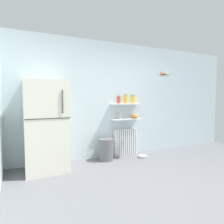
{
  "coord_description": "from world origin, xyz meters",
  "views": [
    {
      "loc": [
        -1.93,
        -2.15,
        1.34
      ],
      "look_at": [
        -0.16,
        1.6,
        1.05
      ],
      "focal_mm": 31.98,
      "sensor_mm": 36.0,
      "label": 1
    }
  ],
  "objects_px": {
    "radiator": "(125,142)",
    "storage_jar_1": "(126,99)",
    "pet_food_bowl": "(143,157)",
    "storage_jar_0": "(119,100)",
    "refrigerator": "(46,126)",
    "hanging_fruit_basket": "(164,74)",
    "storage_jar_2": "(133,99)",
    "shelf_bowl": "(135,116)",
    "vase": "(120,114)",
    "trash_bin": "(106,149)"
  },
  "relations": [
    {
      "from": "storage_jar_1",
      "to": "shelf_bowl",
      "type": "height_order",
      "value": "storage_jar_1"
    },
    {
      "from": "shelf_bowl",
      "to": "trash_bin",
      "type": "relative_size",
      "value": 0.4
    },
    {
      "from": "storage_jar_1",
      "to": "trash_bin",
      "type": "distance_m",
      "value": 1.24
    },
    {
      "from": "refrigerator",
      "to": "storage_jar_1",
      "type": "distance_m",
      "value": 1.9
    },
    {
      "from": "radiator",
      "to": "trash_bin",
      "type": "relative_size",
      "value": 1.32
    },
    {
      "from": "storage_jar_2",
      "to": "vase",
      "type": "bearing_deg",
      "value": 180.0
    },
    {
      "from": "pet_food_bowl",
      "to": "storage_jar_0",
      "type": "bearing_deg",
      "value": 141.64
    },
    {
      "from": "refrigerator",
      "to": "radiator",
      "type": "xyz_separation_m",
      "value": [
        1.82,
        0.27,
        -0.52
      ]
    },
    {
      "from": "vase",
      "to": "trash_bin",
      "type": "distance_m",
      "value": 0.86
    },
    {
      "from": "refrigerator",
      "to": "radiator",
      "type": "bearing_deg",
      "value": 8.39
    },
    {
      "from": "shelf_bowl",
      "to": "trash_bin",
      "type": "bearing_deg",
      "value": -169.32
    },
    {
      "from": "storage_jar_1",
      "to": "hanging_fruit_basket",
      "type": "distance_m",
      "value": 1.01
    },
    {
      "from": "radiator",
      "to": "storage_jar_0",
      "type": "relative_size",
      "value": 3.4
    },
    {
      "from": "storage_jar_0",
      "to": "shelf_bowl",
      "type": "bearing_deg",
      "value": -0.0
    },
    {
      "from": "storage_jar_0",
      "to": "storage_jar_1",
      "type": "bearing_deg",
      "value": -0.0
    },
    {
      "from": "refrigerator",
      "to": "hanging_fruit_basket",
      "type": "height_order",
      "value": "hanging_fruit_basket"
    },
    {
      "from": "hanging_fruit_basket",
      "to": "radiator",
      "type": "bearing_deg",
      "value": 144.22
    },
    {
      "from": "trash_bin",
      "to": "hanging_fruit_basket",
      "type": "bearing_deg",
      "value": -14.14
    },
    {
      "from": "storage_jar_0",
      "to": "shelf_bowl",
      "type": "xyz_separation_m",
      "value": [
        0.43,
        -0.0,
        -0.4
      ]
    },
    {
      "from": "storage_jar_1",
      "to": "shelf_bowl",
      "type": "xyz_separation_m",
      "value": [
        0.23,
        0.0,
        -0.42
      ]
    },
    {
      "from": "vase",
      "to": "trash_bin",
      "type": "relative_size",
      "value": 0.43
    },
    {
      "from": "storage_jar_1",
      "to": "pet_food_bowl",
      "type": "relative_size",
      "value": 1.07
    },
    {
      "from": "refrigerator",
      "to": "pet_food_bowl",
      "type": "bearing_deg",
      "value": -2.94
    },
    {
      "from": "storage_jar_0",
      "to": "pet_food_bowl",
      "type": "height_order",
      "value": "storage_jar_0"
    },
    {
      "from": "storage_jar_0",
      "to": "storage_jar_2",
      "type": "xyz_separation_m",
      "value": [
        0.38,
        -0.0,
        0.01
      ]
    },
    {
      "from": "refrigerator",
      "to": "shelf_bowl",
      "type": "height_order",
      "value": "refrigerator"
    },
    {
      "from": "radiator",
      "to": "refrigerator",
      "type": "bearing_deg",
      "value": -171.61
    },
    {
      "from": "vase",
      "to": "shelf_bowl",
      "type": "relative_size",
      "value": 1.06
    },
    {
      "from": "refrigerator",
      "to": "pet_food_bowl",
      "type": "height_order",
      "value": "refrigerator"
    },
    {
      "from": "radiator",
      "to": "pet_food_bowl",
      "type": "distance_m",
      "value": 0.53
    },
    {
      "from": "vase",
      "to": "storage_jar_2",
      "type": "bearing_deg",
      "value": 0.0
    },
    {
      "from": "storage_jar_0",
      "to": "trash_bin",
      "type": "xyz_separation_m",
      "value": [
        -0.38,
        -0.15,
        -1.07
      ]
    },
    {
      "from": "storage_jar_1",
      "to": "hanging_fruit_basket",
      "type": "relative_size",
      "value": 0.74
    },
    {
      "from": "storage_jar_0",
      "to": "trash_bin",
      "type": "relative_size",
      "value": 0.39
    },
    {
      "from": "radiator",
      "to": "hanging_fruit_basket",
      "type": "height_order",
      "value": "hanging_fruit_basket"
    },
    {
      "from": "storage_jar_1",
      "to": "storage_jar_2",
      "type": "bearing_deg",
      "value": 0.0
    },
    {
      "from": "storage_jar_2",
      "to": "hanging_fruit_basket",
      "type": "xyz_separation_m",
      "value": [
        0.51,
        -0.47,
        0.56
      ]
    },
    {
      "from": "vase",
      "to": "pet_food_bowl",
      "type": "bearing_deg",
      "value": -41.29
    },
    {
      "from": "refrigerator",
      "to": "pet_food_bowl",
      "type": "distance_m",
      "value": 2.21
    },
    {
      "from": "refrigerator",
      "to": "storage_jar_1",
      "type": "height_order",
      "value": "refrigerator"
    },
    {
      "from": "radiator",
      "to": "storage_jar_0",
      "type": "bearing_deg",
      "value": -171.13
    },
    {
      "from": "refrigerator",
      "to": "storage_jar_2",
      "type": "relative_size",
      "value": 8.49
    },
    {
      "from": "trash_bin",
      "to": "pet_food_bowl",
      "type": "xyz_separation_m",
      "value": [
        0.82,
        -0.19,
        -0.21
      ]
    },
    {
      "from": "radiator",
      "to": "storage_jar_1",
      "type": "height_order",
      "value": "storage_jar_1"
    },
    {
      "from": "storage_jar_0",
      "to": "storage_jar_1",
      "type": "xyz_separation_m",
      "value": [
        0.19,
        -0.0,
        0.02
      ]
    },
    {
      "from": "refrigerator",
      "to": "trash_bin",
      "type": "relative_size",
      "value": 3.57
    },
    {
      "from": "refrigerator",
      "to": "storage_jar_1",
      "type": "bearing_deg",
      "value": 7.46
    },
    {
      "from": "storage_jar_0",
      "to": "storage_jar_1",
      "type": "relative_size",
      "value": 0.84
    },
    {
      "from": "storage_jar_2",
      "to": "shelf_bowl",
      "type": "xyz_separation_m",
      "value": [
        0.04,
        0.0,
        -0.41
      ]
    },
    {
      "from": "trash_bin",
      "to": "shelf_bowl",
      "type": "bearing_deg",
      "value": 10.68
    }
  ]
}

